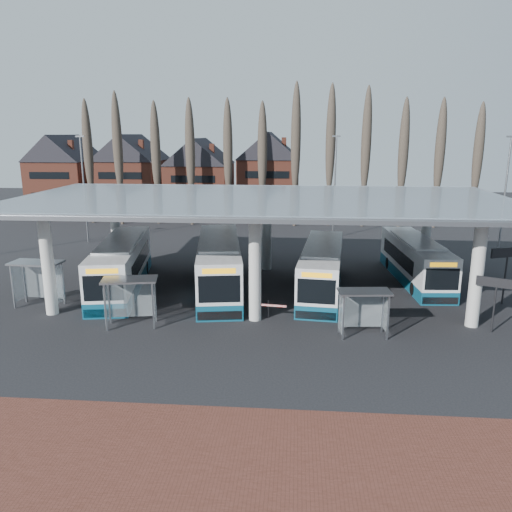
# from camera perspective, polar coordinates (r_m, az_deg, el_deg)

# --- Properties ---
(ground) EXTENTS (140.00, 140.00, 0.00)m
(ground) POSITION_cam_1_polar(r_m,az_deg,el_deg) (26.41, -0.56, -9.20)
(ground) COLOR black
(ground) RESTS_ON ground
(brick_strip) EXTENTS (70.00, 10.00, 0.03)m
(brick_strip) POSITION_cam_1_polar(r_m,az_deg,el_deg) (16.13, -4.86, -25.94)
(brick_strip) COLOR brown
(brick_strip) RESTS_ON ground
(station_canopy) EXTENTS (32.00, 16.00, 6.34)m
(station_canopy) POSITION_cam_1_polar(r_m,az_deg,el_deg) (32.62, 0.69, 5.62)
(station_canopy) COLOR beige
(station_canopy) RESTS_ON ground
(poplar_row) EXTENTS (45.10, 1.10, 14.50)m
(poplar_row) POSITION_cam_1_polar(r_m,az_deg,el_deg) (57.28, 2.47, 12.23)
(poplar_row) COLOR #473D33
(poplar_row) RESTS_ON ground
(townhouse_row) EXTENTS (36.80, 10.30, 12.25)m
(townhouse_row) POSITION_cam_1_polar(r_m,az_deg,el_deg) (70.68, -10.26, 10.01)
(townhouse_row) COLOR brown
(townhouse_row) RESTS_ON ground
(lamp_post_a) EXTENTS (0.80, 0.16, 10.17)m
(lamp_post_a) POSITION_cam_1_polar(r_m,az_deg,el_deg) (50.69, -19.06, 7.40)
(lamp_post_a) COLOR slate
(lamp_post_a) RESTS_ON ground
(lamp_post_b) EXTENTS (0.80, 0.16, 10.17)m
(lamp_post_b) POSITION_cam_1_polar(r_m,az_deg,el_deg) (50.60, 8.99, 7.96)
(lamp_post_b) COLOR slate
(lamp_post_b) RESTS_ON ground
(lamp_post_c) EXTENTS (0.80, 0.16, 10.17)m
(lamp_post_c) POSITION_cam_1_polar(r_m,az_deg,el_deg) (47.91, 26.57, 6.37)
(lamp_post_c) COLOR slate
(lamp_post_c) RESTS_ON ground
(bus_0) EXTENTS (4.60, 12.24, 3.33)m
(bus_0) POSITION_cam_1_polar(r_m,az_deg,el_deg) (35.27, -15.11, -1.06)
(bus_0) COLOR white
(bus_0) RESTS_ON ground
(bus_1) EXTENTS (4.58, 12.78, 3.48)m
(bus_1) POSITION_cam_1_polar(r_m,az_deg,el_deg) (33.98, -4.23, -1.05)
(bus_1) COLOR white
(bus_1) RESTS_ON ground
(bus_2) EXTENTS (3.60, 11.61, 3.17)m
(bus_2) POSITION_cam_1_polar(r_m,az_deg,el_deg) (33.68, 7.54, -1.52)
(bus_2) COLOR white
(bus_2) RESTS_ON ground
(bus_3) EXTENTS (3.09, 11.17, 3.07)m
(bus_3) POSITION_cam_1_polar(r_m,az_deg,el_deg) (37.62, 17.70, -0.52)
(bus_3) COLOR white
(bus_3) RESTS_ON ground
(shelter_0) EXTENTS (3.11, 1.70, 2.81)m
(shelter_0) POSITION_cam_1_polar(r_m,az_deg,el_deg) (33.19, -23.62, -1.83)
(shelter_0) COLOR gray
(shelter_0) RESTS_ON ground
(shelter_1) EXTENTS (3.14, 1.98, 2.71)m
(shelter_1) POSITION_cam_1_polar(r_m,az_deg,el_deg) (28.13, -14.16, -3.90)
(shelter_1) COLOR gray
(shelter_1) RESTS_ON ground
(shelter_2) EXTENTS (2.78, 1.58, 2.48)m
(shelter_2) POSITION_cam_1_polar(r_m,az_deg,el_deg) (26.58, 12.18, -5.21)
(shelter_2) COLOR gray
(shelter_2) RESTS_ON ground
(info_sign_0) EXTENTS (1.90, 0.92, 3.02)m
(info_sign_0) POSITION_cam_1_polar(r_m,az_deg,el_deg) (29.00, 25.79, -3.20)
(info_sign_0) COLOR black
(info_sign_0) RESTS_ON ground
(info_sign_1) EXTENTS (2.32, 0.99, 3.62)m
(info_sign_1) POSITION_cam_1_polar(r_m,az_deg,el_deg) (34.06, 26.81, -0.07)
(info_sign_1) COLOR black
(info_sign_1) RESTS_ON ground
(barrier) EXTENTS (2.13, 0.71, 1.07)m
(barrier) POSITION_cam_1_polar(r_m,az_deg,el_deg) (28.40, 1.36, -5.73)
(barrier) COLOR black
(barrier) RESTS_ON ground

